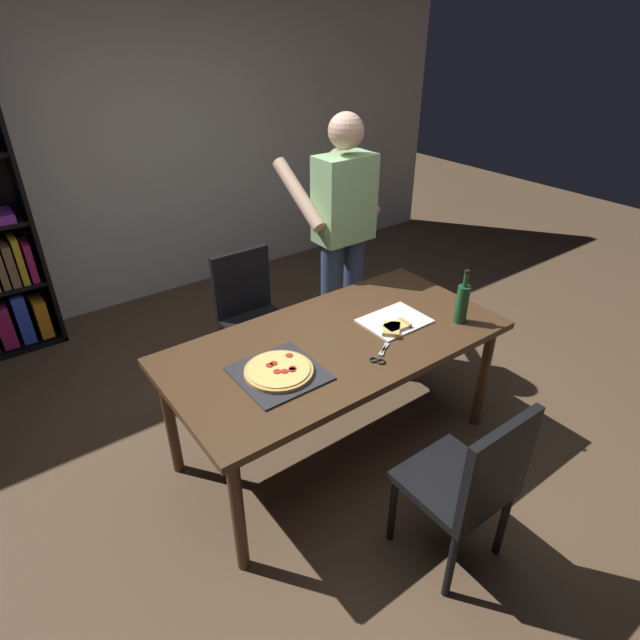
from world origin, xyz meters
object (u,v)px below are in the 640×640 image
(chair_far_side, at_px, (251,309))
(person_serving_pizza, at_px, (342,232))
(dining_table, at_px, (337,351))
(chair_near_camera, at_px, (471,481))
(wine_bottle, at_px, (462,303))
(kitchen_scissors, at_px, (380,356))
(pepperoni_pizza_on_tray, at_px, (279,372))

(chair_far_side, xyz_separation_m, person_serving_pizza, (0.61, -0.22, 0.49))
(dining_table, relative_size, chair_far_side, 2.03)
(chair_near_camera, distance_m, wine_bottle, 1.02)
(chair_near_camera, distance_m, chair_far_side, 1.88)
(person_serving_pizza, xyz_separation_m, kitchen_scissors, (-0.53, -0.98, -0.24))
(chair_far_side, bearing_deg, pepperoni_pizza_on_tray, -112.10)
(chair_near_camera, bearing_deg, wine_bottle, 45.33)
(chair_near_camera, height_order, wine_bottle, wine_bottle)
(dining_table, distance_m, kitchen_scissors, 0.28)
(person_serving_pizza, distance_m, pepperoni_pizza_on_tray, 1.31)
(person_serving_pizza, height_order, kitchen_scissors, person_serving_pizza)
(wine_bottle, bearing_deg, dining_table, 158.72)
(wine_bottle, bearing_deg, chair_near_camera, -134.67)
(person_serving_pizza, bearing_deg, dining_table, -130.05)
(chair_far_side, distance_m, wine_bottle, 1.42)
(person_serving_pizza, bearing_deg, pepperoni_pizza_on_tray, -141.96)
(dining_table, height_order, wine_bottle, wine_bottle)
(chair_near_camera, xyz_separation_m, kitchen_scissors, (0.07, 0.68, 0.24))
(dining_table, relative_size, person_serving_pizza, 1.05)
(chair_near_camera, height_order, pepperoni_pizza_on_tray, chair_near_camera)
(dining_table, bearing_deg, wine_bottle, -21.28)
(pepperoni_pizza_on_tray, bearing_deg, dining_table, 10.52)
(wine_bottle, bearing_deg, pepperoni_pizza_on_tray, 170.33)
(dining_table, distance_m, person_serving_pizza, 0.99)
(chair_far_side, xyz_separation_m, pepperoni_pizza_on_tray, (-0.41, -1.02, 0.25))
(pepperoni_pizza_on_tray, height_order, kitchen_scissors, pepperoni_pizza_on_tray)
(dining_table, xyz_separation_m, wine_bottle, (0.67, -0.26, 0.19))
(chair_near_camera, bearing_deg, kitchen_scissors, 84.08)
(pepperoni_pizza_on_tray, bearing_deg, person_serving_pizza, 38.04)
(person_serving_pizza, relative_size, wine_bottle, 5.54)
(kitchen_scissors, bearing_deg, dining_table, 105.18)
(chair_near_camera, xyz_separation_m, chair_far_side, (0.00, 1.88, 0.00))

